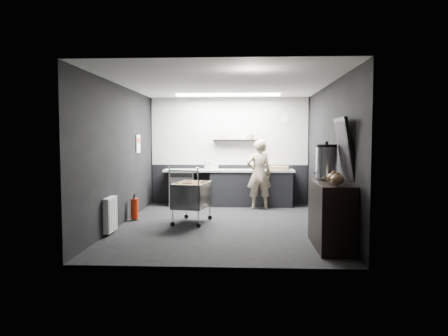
{
  "coord_description": "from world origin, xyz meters",
  "views": [
    {
      "loc": [
        0.42,
        -8.32,
        1.69
      ],
      "look_at": [
        -0.02,
        0.4,
        1.08
      ],
      "focal_mm": 35.0,
      "sensor_mm": 36.0,
      "label": 1
    }
  ],
  "objects": [
    {
      "name": "ceiling",
      "position": [
        0.0,
        0.0,
        2.7
      ],
      "size": [
        5.5,
        5.5,
        0.0
      ],
      "primitive_type": "plane",
      "rotation": [
        3.14,
        0.0,
        0.0
      ],
      "color": "white",
      "rests_on": "wall_back"
    },
    {
      "name": "wall_back",
      "position": [
        0.0,
        2.75,
        1.35
      ],
      "size": [
        5.5,
        0.0,
        5.5
      ],
      "primitive_type": "plane",
      "rotation": [
        1.57,
        0.0,
        0.0
      ],
      "color": "black",
      "rests_on": "floor"
    },
    {
      "name": "wall_left",
      "position": [
        -2.0,
        0.0,
        1.35
      ],
      "size": [
        0.0,
        5.5,
        5.5
      ],
      "primitive_type": "plane",
      "rotation": [
        1.57,
        0.0,
        1.57
      ],
      "color": "black",
      "rests_on": "floor"
    },
    {
      "name": "cardboard_box",
      "position": [
        1.23,
        2.37,
        0.95
      ],
      "size": [
        0.51,
        0.42,
        0.09
      ],
      "primitive_type": "cube",
      "rotation": [
        0.0,
        0.0,
        -0.19
      ],
      "color": "#9F7D55",
      "rests_on": "prep_counter"
    },
    {
      "name": "wall_front",
      "position": [
        0.0,
        -2.75,
        1.35
      ],
      "size": [
        5.5,
        0.0,
        5.5
      ],
      "primitive_type": "plane",
      "rotation": [
        -1.57,
        0.0,
        0.0
      ],
      "color": "black",
      "rests_on": "floor"
    },
    {
      "name": "wall_clock",
      "position": [
        1.4,
        2.72,
        2.15
      ],
      "size": [
        0.2,
        0.03,
        0.2
      ],
      "primitive_type": "cylinder",
      "rotation": [
        1.57,
        0.0,
        0.0
      ],
      "color": "white",
      "rests_on": "wall_back"
    },
    {
      "name": "prep_counter",
      "position": [
        0.14,
        2.42,
        0.46
      ],
      "size": [
        3.2,
        0.61,
        0.9
      ],
      "color": "black",
      "rests_on": "floor"
    },
    {
      "name": "person",
      "position": [
        0.73,
        1.97,
        0.82
      ],
      "size": [
        0.66,
        0.49,
        1.64
      ],
      "primitive_type": "imported",
      "rotation": [
        0.0,
        0.0,
        3.32
      ],
      "color": "beige",
      "rests_on": "floor"
    },
    {
      "name": "dado_panel",
      "position": [
        0.0,
        2.73,
        0.5
      ],
      "size": [
        3.95,
        0.02,
        1.0
      ],
      "primitive_type": "cube",
      "color": "black",
      "rests_on": "wall_back"
    },
    {
      "name": "radiator",
      "position": [
        -1.94,
        -0.9,
        0.35
      ],
      "size": [
        0.1,
        0.5,
        0.6
      ],
      "primitive_type": "cube",
      "color": "white",
      "rests_on": "wall_left"
    },
    {
      "name": "ceiling_strip",
      "position": [
        0.0,
        1.85,
        2.67
      ],
      "size": [
        2.4,
        0.2,
        0.04
      ],
      "primitive_type": "cube",
      "color": "white",
      "rests_on": "ceiling"
    },
    {
      "name": "sideboard",
      "position": [
        1.74,
        -1.58,
        0.63
      ],
      "size": [
        0.57,
        1.33,
        2.0
      ],
      "color": "black",
      "rests_on": "floor"
    },
    {
      "name": "floor",
      "position": [
        0.0,
        0.0,
        0.0
      ],
      "size": [
        5.5,
        5.5,
        0.0
      ],
      "primitive_type": "plane",
      "color": "black",
      "rests_on": "ground"
    },
    {
      "name": "white_container",
      "position": [
        -0.36,
        2.37,
        0.99
      ],
      "size": [
        0.2,
        0.15,
        0.17
      ],
      "primitive_type": "cube",
      "rotation": [
        0.0,
        0.0,
        -0.01
      ],
      "color": "white",
      "rests_on": "prep_counter"
    },
    {
      "name": "pink_tub",
      "position": [
        -0.49,
        2.42,
        1.01
      ],
      "size": [
        0.22,
        0.22,
        0.22
      ],
      "primitive_type": "cylinder",
      "color": "silver",
      "rests_on": "prep_counter"
    },
    {
      "name": "floating_shelf",
      "position": [
        0.2,
        2.62,
        1.62
      ],
      "size": [
        1.2,
        0.22,
        0.04
      ],
      "primitive_type": "cube",
      "color": "black",
      "rests_on": "wall_back"
    },
    {
      "name": "wall_right",
      "position": [
        2.0,
        0.0,
        1.35
      ],
      "size": [
        0.0,
        5.5,
        5.5
      ],
      "primitive_type": "plane",
      "rotation": [
        1.57,
        0.0,
        -1.57
      ],
      "color": "black",
      "rests_on": "floor"
    },
    {
      "name": "fire_extinguisher",
      "position": [
        -1.85,
        0.41,
        0.25
      ],
      "size": [
        0.16,
        0.16,
        0.52
      ],
      "color": "#B4250C",
      "rests_on": "floor"
    },
    {
      "name": "poster",
      "position": [
        -1.98,
        1.3,
        1.55
      ],
      "size": [
        0.02,
        0.3,
        0.4
      ],
      "primitive_type": "cube",
      "color": "white",
      "rests_on": "wall_left"
    },
    {
      "name": "poster_red_band",
      "position": [
        -1.98,
        1.3,
        1.62
      ],
      "size": [
        0.02,
        0.22,
        0.1
      ],
      "primitive_type": "cube",
      "color": "#B62716",
      "rests_on": "poster"
    },
    {
      "name": "shopping_cart",
      "position": [
        -0.65,
        0.19,
        0.52
      ],
      "size": [
        0.75,
        1.08,
        1.09
      ],
      "color": "silver",
      "rests_on": "floor"
    },
    {
      "name": "kitchen_wall_panel",
      "position": [
        0.0,
        2.73,
        1.85
      ],
      "size": [
        3.95,
        0.02,
        1.7
      ],
      "primitive_type": "cube",
      "color": "#B2B2AD",
      "rests_on": "wall_back"
    }
  ]
}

